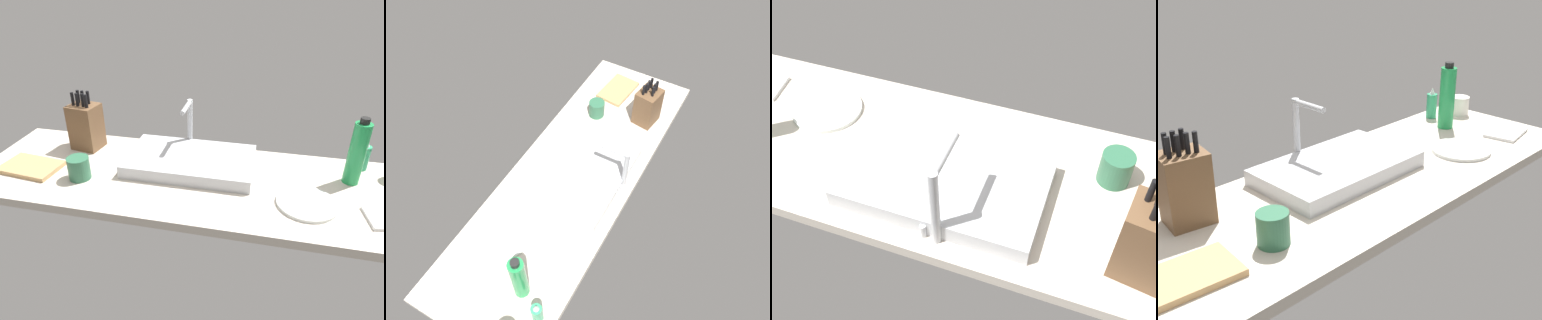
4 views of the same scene
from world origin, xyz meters
TOP-DOWN VIEW (x-y plane):
  - countertop_slab at (0.00, 0.00)cm, footprint 177.36×58.42cm
  - sink_basin at (-1.99, 8.30)cm, footprint 52.41×31.18cm
  - faucet at (-5.64, 22.35)cm, footprint 5.50×14.93cm
  - knife_block at (-52.34, 15.81)cm, footprint 14.06×12.80cm
  - cutting_board at (-66.66, -7.97)cm, footprint 25.30×17.88cm
  - soap_bottle at (68.11, 22.21)cm, footprint 4.44×4.44cm
  - water_bottle at (61.98, 10.52)cm, footprint 6.30×6.30cm
  - dinner_plate at (44.44, -8.95)cm, footprint 21.55×21.55cm
  - coffee_mug at (-43.03, -10.09)cm, footprint 8.68×8.68cm

SIDE VIEW (x-z plane):
  - countertop_slab at x=0.00cm, z-range 0.00..3.50cm
  - dinner_plate at x=44.44cm, z-range 3.50..4.70cm
  - cutting_board at x=-66.66cm, z-range 3.50..5.30cm
  - sink_basin at x=-1.99cm, z-range 3.50..8.82cm
  - coffee_mug at x=-43.03cm, z-range 3.50..12.64cm
  - soap_bottle at x=68.11cm, z-range 2.60..15.87cm
  - knife_block at x=-52.34cm, z-range 0.94..27.43cm
  - water_bottle at x=61.98cm, z-range 2.75..29.80cm
  - faucet at x=-5.64cm, z-range 5.96..29.80cm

